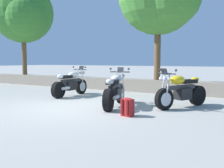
% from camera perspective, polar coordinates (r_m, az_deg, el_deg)
% --- Properties ---
extents(ground_plane, '(120.00, 120.00, 0.00)m').
position_cam_1_polar(ground_plane, '(7.55, -9.87, -5.37)').
color(ground_plane, '#A3A099').
extents(stone_wall, '(36.00, 0.80, 0.55)m').
position_cam_1_polar(stone_wall, '(11.58, 5.43, -0.25)').
color(stone_wall, gray).
rests_on(stone_wall, ground).
extents(motorcycle_white_near_left, '(0.67, 2.06, 1.18)m').
position_cam_1_polar(motorcycle_white_near_left, '(10.05, -9.36, 0.07)').
color(motorcycle_white_near_left, black).
rests_on(motorcycle_white_near_left, ground).
extents(motorcycle_silver_centre, '(0.86, 2.03, 1.18)m').
position_cam_1_polar(motorcycle_silver_centre, '(7.60, 0.73, -1.52)').
color(motorcycle_silver_centre, black).
rests_on(motorcycle_silver_centre, ground).
extents(motorcycle_yellow_far_right, '(1.14, 1.91, 1.18)m').
position_cam_1_polar(motorcycle_yellow_far_right, '(7.71, 15.47, -1.62)').
color(motorcycle_yellow_far_right, black).
rests_on(motorcycle_yellow_far_right, ground).
extents(rider_backpack, '(0.33, 0.30, 0.47)m').
position_cam_1_polar(rider_backpack, '(6.31, 3.56, -5.16)').
color(rider_backpack, '#A31E1E').
rests_on(rider_backpack, ground).
extents(leafy_tree_far_left, '(3.79, 3.61, 5.53)m').
position_cam_1_polar(leafy_tree_far_left, '(16.29, -19.52, 14.89)').
color(leafy_tree_far_left, brown).
rests_on(leafy_tree_far_left, stone_wall).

